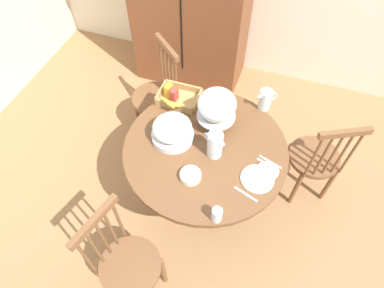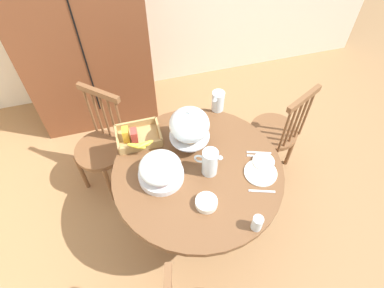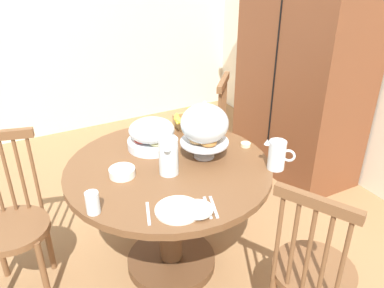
{
  "view_description": "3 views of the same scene",
  "coord_description": "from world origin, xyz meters",
  "px_view_note": "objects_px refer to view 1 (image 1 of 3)",
  "views": [
    {
      "loc": [
        0.28,
        -1.35,
        2.65
      ],
      "look_at": [
        -0.18,
        -0.01,
        0.74
      ],
      "focal_mm": 31.57,
      "sensor_mm": 36.0,
      "label": 1
    },
    {
      "loc": [
        -0.45,
        -1.23,
        2.63
      ],
      "look_at": [
        -0.08,
        0.14,
        0.84
      ],
      "focal_mm": 31.61,
      "sensor_mm": 36.0,
      "label": 2
    },
    {
      "loc": [
        1.67,
        -0.78,
        1.88
      ],
      "look_at": [
        -0.08,
        0.14,
        0.84
      ],
      "focal_mm": 37.02,
      "sensor_mm": 36.0,
      "label": 3
    }
  ],
  "objects_px": {
    "milk_pitcher": "(265,100)",
    "pastry_stand_with_dome": "(217,106)",
    "butter_dish": "(227,97)",
    "cereal_basket": "(176,97)",
    "china_plate_large": "(257,179)",
    "drinking_glass": "(217,215)",
    "windsor_chair_facing_door": "(315,159)",
    "cereal_bowl": "(191,176)",
    "dining_table": "(205,165)",
    "orange_juice_pitcher": "(215,146)",
    "windsor_chair_near_window": "(157,97)",
    "windsor_chair_by_cabinet": "(127,264)",
    "fruit_platter_covered": "(172,130)",
    "china_plate_small": "(267,171)"
  },
  "relations": [
    {
      "from": "milk_pitcher",
      "to": "pastry_stand_with_dome",
      "type": "bearing_deg",
      "value": -136.5
    },
    {
      "from": "butter_dish",
      "to": "cereal_basket",
      "type": "bearing_deg",
      "value": -155.79
    },
    {
      "from": "china_plate_large",
      "to": "butter_dish",
      "type": "xyz_separation_m",
      "value": [
        -0.39,
        0.65,
        0.01
      ]
    },
    {
      "from": "pastry_stand_with_dome",
      "to": "butter_dish",
      "type": "xyz_separation_m",
      "value": [
        0.01,
        0.29,
        -0.19
      ]
    },
    {
      "from": "pastry_stand_with_dome",
      "to": "drinking_glass",
      "type": "distance_m",
      "value": 0.76
    },
    {
      "from": "windsor_chair_facing_door",
      "to": "drinking_glass",
      "type": "distance_m",
      "value": 1.09
    },
    {
      "from": "cereal_bowl",
      "to": "butter_dish",
      "type": "distance_m",
      "value": 0.78
    },
    {
      "from": "dining_table",
      "to": "orange_juice_pitcher",
      "type": "relative_size",
      "value": 5.59
    },
    {
      "from": "windsor_chair_facing_door",
      "to": "cereal_basket",
      "type": "height_order",
      "value": "windsor_chair_facing_door"
    },
    {
      "from": "windsor_chair_near_window",
      "to": "drinking_glass",
      "type": "height_order",
      "value": "windsor_chair_near_window"
    },
    {
      "from": "windsor_chair_near_window",
      "to": "butter_dish",
      "type": "distance_m",
      "value": 0.72
    },
    {
      "from": "cereal_basket",
      "to": "windsor_chair_near_window",
      "type": "bearing_deg",
      "value": 140.49
    },
    {
      "from": "windsor_chair_by_cabinet",
      "to": "fruit_platter_covered",
      "type": "xyz_separation_m",
      "value": [
        0.0,
        0.85,
        0.37
      ]
    },
    {
      "from": "drinking_glass",
      "to": "china_plate_small",
      "type": "bearing_deg",
      "value": 62.19
    },
    {
      "from": "cereal_basket",
      "to": "dining_table",
      "type": "bearing_deg",
      "value": -45.48
    },
    {
      "from": "windsor_chair_near_window",
      "to": "drinking_glass",
      "type": "xyz_separation_m",
      "value": [
        0.87,
        -1.08,
        0.34
      ]
    },
    {
      "from": "windsor_chair_near_window",
      "to": "china_plate_large",
      "type": "distance_m",
      "value": 1.31
    },
    {
      "from": "china_plate_large",
      "to": "milk_pitcher",
      "type": "bearing_deg",
      "value": 98.23
    },
    {
      "from": "cereal_bowl",
      "to": "cereal_basket",
      "type": "bearing_deg",
      "value": 118.07
    },
    {
      "from": "pastry_stand_with_dome",
      "to": "butter_dish",
      "type": "relative_size",
      "value": 5.73
    },
    {
      "from": "windsor_chair_by_cabinet",
      "to": "butter_dish",
      "type": "height_order",
      "value": "windsor_chair_by_cabinet"
    },
    {
      "from": "fruit_platter_covered",
      "to": "butter_dish",
      "type": "relative_size",
      "value": 5.0
    },
    {
      "from": "windsor_chair_by_cabinet",
      "to": "windsor_chair_facing_door",
      "type": "height_order",
      "value": "same"
    },
    {
      "from": "windsor_chair_facing_door",
      "to": "cereal_bowl",
      "type": "xyz_separation_m",
      "value": [
        -0.81,
        -0.64,
        0.31
      ]
    },
    {
      "from": "dining_table",
      "to": "windsor_chair_by_cabinet",
      "type": "bearing_deg",
      "value": -106.49
    },
    {
      "from": "milk_pitcher",
      "to": "drinking_glass",
      "type": "relative_size",
      "value": 1.53
    },
    {
      "from": "windsor_chair_facing_door",
      "to": "fruit_platter_covered",
      "type": "height_order",
      "value": "windsor_chair_facing_door"
    },
    {
      "from": "windsor_chair_near_window",
      "to": "fruit_platter_covered",
      "type": "relative_size",
      "value": 3.25
    },
    {
      "from": "windsor_chair_near_window",
      "to": "butter_dish",
      "type": "height_order",
      "value": "windsor_chair_near_window"
    },
    {
      "from": "dining_table",
      "to": "china_plate_large",
      "type": "relative_size",
      "value": 5.26
    },
    {
      "from": "windsor_chair_by_cabinet",
      "to": "cereal_bowl",
      "type": "xyz_separation_m",
      "value": [
        0.23,
        0.58,
        0.31
      ]
    },
    {
      "from": "cereal_bowl",
      "to": "pastry_stand_with_dome",
      "type": "bearing_deg",
      "value": 87.36
    },
    {
      "from": "windsor_chair_near_window",
      "to": "china_plate_small",
      "type": "distance_m",
      "value": 1.31
    },
    {
      "from": "dining_table",
      "to": "fruit_platter_covered",
      "type": "xyz_separation_m",
      "value": [
        -0.25,
        0.01,
        0.31
      ]
    },
    {
      "from": "windsor_chair_by_cabinet",
      "to": "drinking_glass",
      "type": "bearing_deg",
      "value": 37.14
    },
    {
      "from": "dining_table",
      "to": "pastry_stand_with_dome",
      "type": "relative_size",
      "value": 3.37
    },
    {
      "from": "windsor_chair_near_window",
      "to": "pastry_stand_with_dome",
      "type": "bearing_deg",
      "value": -29.75
    },
    {
      "from": "china_plate_small",
      "to": "butter_dish",
      "type": "bearing_deg",
      "value": 127.23
    },
    {
      "from": "china_plate_large",
      "to": "cereal_bowl",
      "type": "xyz_separation_m",
      "value": [
        -0.42,
        -0.13,
        0.02
      ]
    },
    {
      "from": "orange_juice_pitcher",
      "to": "drinking_glass",
      "type": "relative_size",
      "value": 1.88
    },
    {
      "from": "china_plate_large",
      "to": "china_plate_small",
      "type": "bearing_deg",
      "value": 55.85
    },
    {
      "from": "dining_table",
      "to": "butter_dish",
      "type": "height_order",
      "value": "butter_dish"
    },
    {
      "from": "windsor_chair_near_window",
      "to": "china_plate_small",
      "type": "xyz_separation_m",
      "value": [
        1.09,
        -0.66,
        0.3
      ]
    },
    {
      "from": "fruit_platter_covered",
      "to": "dining_table",
      "type": "bearing_deg",
      "value": -2.31
    },
    {
      "from": "china_plate_large",
      "to": "pastry_stand_with_dome",
      "type": "bearing_deg",
      "value": 137.4
    },
    {
      "from": "dining_table",
      "to": "china_plate_small",
      "type": "bearing_deg",
      "value": -7.57
    },
    {
      "from": "china_plate_small",
      "to": "butter_dish",
      "type": "xyz_separation_m",
      "value": [
        -0.44,
        0.58,
        -0.01
      ]
    },
    {
      "from": "orange_juice_pitcher",
      "to": "china_plate_large",
      "type": "xyz_separation_m",
      "value": [
        0.33,
        -0.1,
        -0.09
      ]
    },
    {
      "from": "windsor_chair_by_cabinet",
      "to": "cereal_basket",
      "type": "distance_m",
      "value": 1.25
    },
    {
      "from": "cereal_basket",
      "to": "china_plate_small",
      "type": "distance_m",
      "value": 0.9
    }
  ]
}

